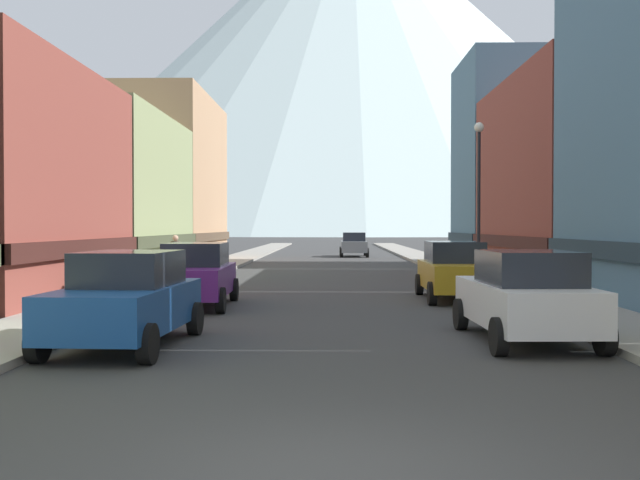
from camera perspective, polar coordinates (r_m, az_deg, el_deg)
name	(u,v)px	position (r m, az deg, el deg)	size (l,w,h in m)	color
ground_plane	(327,480)	(6.95, 0.55, -17.89)	(400.00, 400.00, 0.00)	#383838
sidewalk_left	(221,265)	(42.10, -7.63, -1.90)	(2.50, 100.00, 0.15)	gray
sidewalk_right	(444,265)	(42.09, 9.46, -1.90)	(2.50, 100.00, 0.15)	gray
storefront_left_2	(94,199)	(35.79, -16.92, 3.06)	(7.18, 11.86, 7.32)	#8C9966
storefront_left_3	(149,183)	(48.00, -12.96, 4.28)	(8.27, 12.92, 10.25)	tan
storefront_right_2	(603,182)	(34.19, 20.88, 4.19)	(8.60, 13.36, 8.61)	brown
storefront_right_3	(532,166)	(44.71, 15.91, 5.51)	(8.33, 8.01, 11.83)	slate
car_left_0	(126,299)	(14.35, -14.61, -4.39)	(2.25, 4.49, 1.78)	#19478C
car_left_1	(195,274)	(21.12, -9.54, -2.62)	(2.17, 4.45, 1.78)	#591E72
car_right_0	(526,296)	(15.03, 15.47, -4.14)	(2.18, 4.45, 1.78)	silver
car_right_1	(455,270)	(23.15, 10.31, -2.30)	(2.09, 4.41, 1.78)	#B28419
car_driving_0	(354,244)	(54.71, 2.60, -0.34)	(2.06, 4.40, 1.78)	slate
potted_plant_1	(103,281)	(23.82, -16.26, -3.06)	(0.56, 0.56, 0.86)	brown
potted_plant_2	(81,289)	(21.87, -17.86, -3.58)	(0.54, 0.54, 0.77)	#4C4C51
pedestrian_0	(175,258)	(30.32, -11.02, -1.39)	(0.36, 0.36, 1.74)	brown
streetlamp_right	(479,178)	(27.63, 12.08, 4.65)	(0.36, 0.36, 5.86)	black
mountain_backdrop	(352,65)	(272.75, 2.43, 13.22)	(239.15, 239.15, 119.21)	silver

